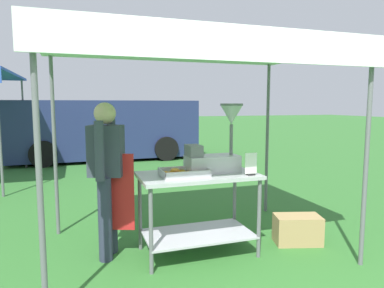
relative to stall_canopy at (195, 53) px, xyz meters
name	(u,v)px	position (x,y,z in m)	size (l,w,h in m)	color
ground_plane	(135,173)	(0.06, 4.52, -2.12)	(70.00, 70.00, 0.00)	#33702D
stall_canopy	(195,53)	(0.00, 0.00, 0.00)	(3.10, 2.04, 2.21)	slate
donut_cart	(198,197)	(0.00, -0.10, -1.50)	(1.23, 0.69, 0.87)	#B7B7BC
donut_tray	(184,173)	(-0.17, -0.14, -1.23)	(0.48, 0.32, 0.07)	#B7B7BC
donut_fryer	(216,149)	(0.22, -0.05, -1.01)	(0.62, 0.28, 0.73)	#B7B7BC
menu_sign	(251,166)	(0.49, -0.34, -1.16)	(0.13, 0.05, 0.23)	black
vendor	(107,172)	(-0.91, 0.13, -1.22)	(0.46, 0.53, 1.61)	#2D3347
supply_crate	(297,229)	(1.17, -0.21, -1.96)	(0.57, 0.42, 0.32)	tan
van_navy	(105,129)	(-0.42, 6.90, -1.24)	(5.22, 2.17, 1.69)	navy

